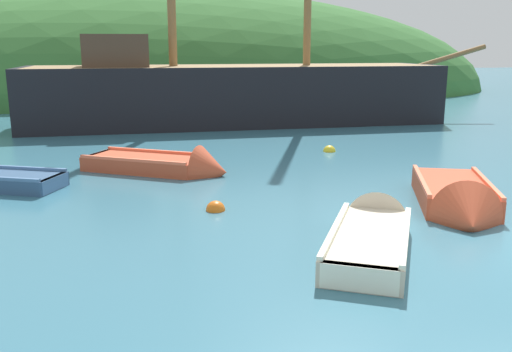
% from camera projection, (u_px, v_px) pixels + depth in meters
% --- Properties ---
extents(shore_hill, '(42.43, 19.47, 12.43)m').
position_uv_depth(shore_hill, '(166.00, 93.00, 34.58)').
color(shore_hill, '#387033').
rests_on(shore_hill, ground).
extents(sailing_ship, '(18.01, 4.14, 13.14)m').
position_uv_depth(sailing_ship, '(232.00, 101.00, 21.01)').
color(sailing_ship, black).
rests_on(sailing_ship, ground).
extents(rowboat_outer_right, '(2.50, 3.26, 1.00)m').
position_uv_depth(rowboat_outer_right, '(372.00, 237.00, 8.32)').
color(rowboat_outer_right, beige).
rests_on(rowboat_outer_right, ground).
extents(rowboat_center, '(2.40, 3.39, 1.19)m').
position_uv_depth(rowboat_center, '(458.00, 203.00, 10.02)').
color(rowboat_center, '#C64C2D').
rests_on(rowboat_center, ground).
extents(rowboat_near_dock, '(3.56, 2.89, 1.15)m').
position_uv_depth(rowboat_near_dock, '(168.00, 168.00, 13.06)').
color(rowboat_near_dock, '#C64C2D').
rests_on(rowboat_near_dock, ground).
extents(buoy_orange, '(0.35, 0.35, 0.35)m').
position_uv_depth(buoy_orange, '(216.00, 210.00, 10.05)').
color(buoy_orange, orange).
rests_on(buoy_orange, ground).
extents(buoy_yellow, '(0.35, 0.35, 0.35)m').
position_uv_depth(buoy_yellow, '(329.00, 151.00, 15.64)').
color(buoy_yellow, yellow).
rests_on(buoy_yellow, ground).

